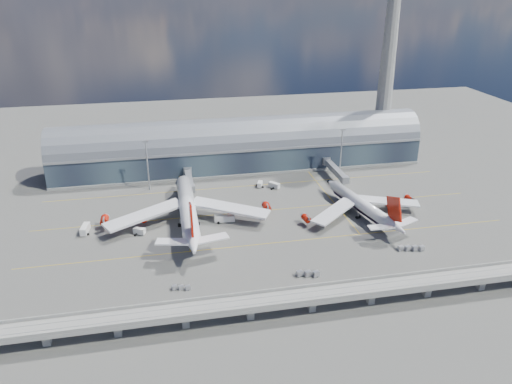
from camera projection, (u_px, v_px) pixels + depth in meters
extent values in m
plane|color=#474744|center=(272.00, 231.00, 208.86)|extent=(500.00, 500.00, 0.00)
cube|color=gold|center=(278.00, 242.00, 199.87)|extent=(200.00, 0.25, 0.01)
cube|color=gold|center=(262.00, 211.00, 226.82)|extent=(200.00, 0.25, 0.01)
cube|color=gold|center=(250.00, 186.00, 253.78)|extent=(200.00, 0.25, 0.01)
cube|color=gold|center=(183.00, 208.00, 229.40)|extent=(0.25, 80.00, 0.01)
cube|color=gold|center=(328.00, 196.00, 242.21)|extent=(0.25, 80.00, 0.01)
cube|color=#202836|center=(240.00, 155.00, 276.14)|extent=(200.00, 28.00, 14.00)
cylinder|color=slate|center=(240.00, 143.00, 273.35)|extent=(200.00, 28.00, 28.00)
cube|color=gray|center=(245.00, 151.00, 260.77)|extent=(200.00, 1.00, 1.20)
cube|color=gray|center=(240.00, 166.00, 278.69)|extent=(200.00, 30.00, 1.20)
cube|color=gray|center=(379.00, 148.00, 297.38)|extent=(18.00, 18.00, 8.00)
cone|color=gray|center=(386.00, 78.00, 281.02)|extent=(10.00, 10.00, 90.00)
cube|color=gray|center=(312.00, 296.00, 157.25)|extent=(220.00, 8.50, 1.20)
cube|color=gray|center=(316.00, 300.00, 153.21)|extent=(220.00, 0.40, 1.20)
cube|color=gray|center=(309.00, 286.00, 160.40)|extent=(220.00, 0.40, 1.20)
cube|color=gray|center=(314.00, 297.00, 155.64)|extent=(220.00, 0.12, 0.12)
cube|color=gray|center=(311.00, 291.00, 158.33)|extent=(220.00, 0.12, 0.12)
cube|color=gray|center=(46.00, 337.00, 143.81)|extent=(2.20, 2.20, 5.00)
cube|color=gray|center=(118.00, 328.00, 147.47)|extent=(2.20, 2.20, 5.00)
cube|color=gray|center=(185.00, 320.00, 151.12)|extent=(2.20, 2.20, 5.00)
cube|color=gray|center=(250.00, 312.00, 154.78)|extent=(2.20, 2.20, 5.00)
cube|color=gray|center=(312.00, 304.00, 158.44)|extent=(2.20, 2.20, 5.00)
cube|color=gray|center=(371.00, 296.00, 162.10)|extent=(2.20, 2.20, 5.00)
cube|color=gray|center=(427.00, 289.00, 165.76)|extent=(2.20, 2.20, 5.00)
cube|color=gray|center=(481.00, 282.00, 169.42)|extent=(2.20, 2.20, 5.00)
cylinder|color=gray|center=(148.00, 166.00, 244.13)|extent=(0.70, 0.70, 25.00)
cube|color=gray|center=(145.00, 141.00, 239.06)|extent=(3.00, 0.40, 1.00)
cylinder|color=gray|center=(341.00, 153.00, 262.43)|extent=(0.70, 0.70, 25.00)
cube|color=gray|center=(343.00, 130.00, 257.36)|extent=(3.00, 0.40, 1.00)
cylinder|color=white|center=(187.00, 207.00, 214.58)|extent=(7.69, 57.38, 6.91)
cone|color=white|center=(183.00, 180.00, 243.31)|extent=(7.03, 8.73, 6.91)
cone|color=white|center=(193.00, 244.00, 183.56)|extent=(7.09, 13.06, 6.91)
cube|color=#A71507|center=(191.00, 219.00, 183.08)|extent=(0.93, 12.93, 14.31)
cube|color=white|center=(145.00, 215.00, 209.89)|extent=(34.92, 23.62, 2.79)
cube|color=white|center=(230.00, 208.00, 216.07)|extent=(34.69, 24.34, 2.79)
cylinder|color=#A71507|center=(144.00, 217.00, 212.50)|extent=(3.53, 5.45, 3.46)
cylinder|color=#A71507|center=(105.00, 220.00, 209.75)|extent=(3.53, 5.45, 3.46)
cylinder|color=#A71507|center=(231.00, 210.00, 218.90)|extent=(3.53, 5.45, 3.46)
cylinder|color=#A71507|center=(266.00, 207.00, 221.65)|extent=(3.53, 5.45, 3.46)
cylinder|color=gray|center=(185.00, 199.00, 234.80)|extent=(0.54, 0.54, 3.24)
cylinder|color=gray|center=(181.00, 223.00, 212.12)|extent=(0.65, 0.65, 3.24)
cylinder|color=gray|center=(197.00, 222.00, 213.30)|extent=(0.65, 0.65, 3.24)
cylinder|color=black|center=(181.00, 225.00, 212.53)|extent=(2.40, 1.65, 1.62)
cylinder|color=black|center=(197.00, 224.00, 213.71)|extent=(2.40, 1.65, 1.62)
cylinder|color=white|center=(360.00, 203.00, 221.73)|extent=(13.18, 43.47, 5.19)
cone|color=white|center=(332.00, 184.00, 242.36)|extent=(6.43, 8.00, 5.19)
cone|color=white|center=(396.00, 227.00, 199.30)|extent=(7.10, 11.51, 5.19)
cube|color=#A71507|center=(394.00, 209.00, 198.86)|extent=(2.61, 10.63, 11.85)
cube|color=white|center=(335.00, 211.00, 215.63)|extent=(25.52, 22.48, 2.22)
cube|color=white|center=(388.00, 201.00, 225.37)|extent=(27.89, 14.83, 2.22)
cylinder|color=black|center=(360.00, 206.00, 222.30)|extent=(11.59, 38.96, 4.41)
cylinder|color=#A71507|center=(331.00, 213.00, 217.61)|extent=(3.65, 4.93, 2.86)
cylinder|color=#A71507|center=(306.00, 218.00, 213.28)|extent=(3.65, 4.93, 2.86)
cylinder|color=#A71507|center=(387.00, 203.00, 227.71)|extent=(3.65, 4.93, 2.86)
cylinder|color=#A71507|center=(409.00, 199.00, 232.04)|extent=(3.65, 4.93, 2.86)
cylinder|color=gray|center=(341.00, 198.00, 236.24)|extent=(0.45, 0.45, 2.68)
cylinder|color=gray|center=(358.00, 216.00, 219.27)|extent=(0.54, 0.54, 2.68)
cylinder|color=gray|center=(369.00, 213.00, 221.26)|extent=(0.54, 0.54, 2.68)
cylinder|color=black|center=(358.00, 217.00, 219.61)|extent=(2.18, 1.69, 1.34)
cylinder|color=black|center=(369.00, 215.00, 221.60)|extent=(2.18, 1.69, 1.34)
cube|color=gray|center=(189.00, 179.00, 247.95)|extent=(3.00, 24.00, 3.00)
cube|color=gray|center=(191.00, 189.00, 237.17)|extent=(3.60, 3.60, 3.40)
cylinder|color=gray|center=(187.00, 171.00, 258.73)|extent=(4.40, 4.40, 4.00)
cylinder|color=gray|center=(192.00, 195.00, 238.56)|extent=(0.50, 0.50, 3.40)
cylinder|color=black|center=(192.00, 198.00, 239.10)|extent=(1.40, 0.80, 0.80)
cube|color=gray|center=(335.00, 170.00, 260.02)|extent=(3.00, 28.00, 3.00)
cube|color=gray|center=(345.00, 180.00, 247.44)|extent=(3.60, 3.60, 3.40)
cylinder|color=gray|center=(326.00, 161.00, 272.60)|extent=(4.40, 4.40, 4.00)
cylinder|color=gray|center=(344.00, 186.00, 248.84)|extent=(0.50, 0.50, 3.40)
cylinder|color=black|center=(344.00, 189.00, 249.38)|extent=(1.40, 0.80, 0.80)
cube|color=silver|center=(85.00, 229.00, 206.80)|extent=(3.62, 8.06, 2.89)
cylinder|color=black|center=(85.00, 229.00, 209.46)|extent=(2.89, 1.38, 1.00)
cylinder|color=black|center=(86.00, 234.00, 205.16)|extent=(2.89, 1.38, 1.00)
cube|color=silver|center=(139.00, 231.00, 205.78)|extent=(5.20, 4.09, 2.46)
cylinder|color=black|center=(143.00, 232.00, 207.08)|extent=(1.83, 2.49, 0.85)
cylinder|color=black|center=(136.00, 234.00, 205.35)|extent=(1.83, 2.49, 0.85)
cube|color=silver|center=(225.00, 218.00, 215.80)|extent=(9.03, 3.49, 2.86)
cylinder|color=black|center=(231.00, 220.00, 217.09)|extent=(1.29, 2.84, 0.99)
cylinder|color=black|center=(218.00, 222.00, 215.51)|extent=(1.29, 2.84, 0.99)
cube|color=silver|center=(391.00, 205.00, 229.03)|extent=(2.34, 5.35, 2.27)
cylinder|color=black|center=(389.00, 206.00, 230.91)|extent=(2.23, 0.92, 0.78)
cylinder|color=black|center=(392.00, 209.00, 227.95)|extent=(2.23, 0.92, 0.78)
cube|color=silver|center=(260.00, 184.00, 252.05)|extent=(3.61, 4.99, 2.36)
cylinder|color=black|center=(258.00, 185.00, 253.58)|extent=(2.41, 1.59, 0.82)
cylinder|color=black|center=(261.00, 187.00, 251.35)|extent=(2.41, 1.59, 0.82)
cube|color=silver|center=(274.00, 185.00, 250.51)|extent=(5.48, 5.88, 2.52)
cylinder|color=black|center=(276.00, 186.00, 252.45)|extent=(2.41, 2.24, 0.87)
cylinder|color=black|center=(272.00, 188.00, 249.46)|extent=(2.41, 2.24, 0.87)
cube|color=gray|center=(175.00, 289.00, 169.92)|extent=(2.36, 1.84, 0.26)
cube|color=#AAAAAF|center=(175.00, 287.00, 169.64)|extent=(2.00, 1.67, 1.31)
cube|color=gray|center=(181.00, 289.00, 169.86)|extent=(2.36, 1.84, 0.26)
cube|color=#AAAAAF|center=(181.00, 287.00, 169.58)|extent=(2.00, 1.67, 1.31)
cube|color=gray|center=(188.00, 289.00, 169.80)|extent=(2.36, 1.84, 0.26)
cube|color=#AAAAAF|center=(188.00, 287.00, 169.52)|extent=(2.00, 1.67, 1.31)
cube|color=gray|center=(300.00, 275.00, 177.59)|extent=(3.05, 2.40, 0.34)
cube|color=#AAAAAF|center=(300.00, 273.00, 177.24)|extent=(2.59, 2.18, 1.68)
cube|color=gray|center=(308.00, 275.00, 177.47)|extent=(3.05, 2.40, 0.34)
cube|color=#AAAAAF|center=(308.00, 273.00, 177.11)|extent=(2.59, 2.18, 1.68)
cube|color=gray|center=(316.00, 276.00, 177.34)|extent=(3.05, 2.40, 0.34)
cube|color=#AAAAAF|center=(316.00, 273.00, 176.98)|extent=(2.59, 2.18, 1.68)
cube|color=gray|center=(400.00, 250.00, 194.19)|extent=(2.79, 2.15, 0.31)
cube|color=#AAAAAF|center=(401.00, 248.00, 193.86)|extent=(2.36, 1.96, 1.56)
cube|color=gray|center=(407.00, 250.00, 194.16)|extent=(2.79, 2.15, 0.31)
cube|color=#AAAAAF|center=(408.00, 248.00, 193.83)|extent=(2.36, 1.96, 1.56)
cube|color=gray|center=(414.00, 250.00, 194.14)|extent=(2.79, 2.15, 0.31)
cube|color=#AAAAAF|center=(415.00, 248.00, 193.81)|extent=(2.36, 1.96, 1.56)
cube|color=gray|center=(421.00, 250.00, 194.11)|extent=(2.79, 2.15, 0.31)
cube|color=#AAAAAF|center=(422.00, 248.00, 193.78)|extent=(2.36, 1.96, 1.56)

